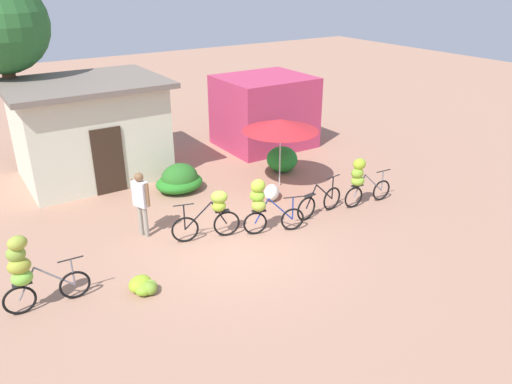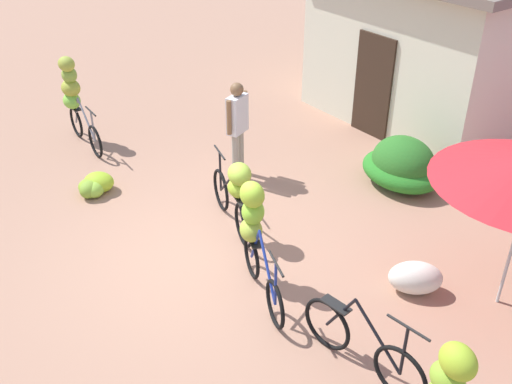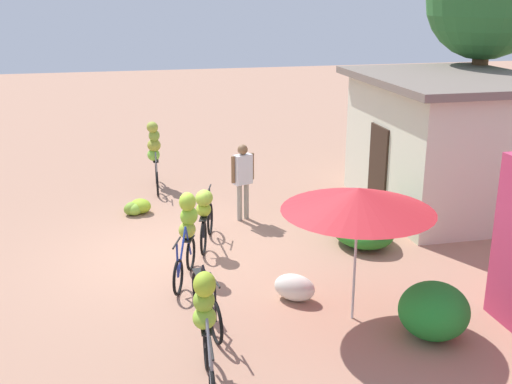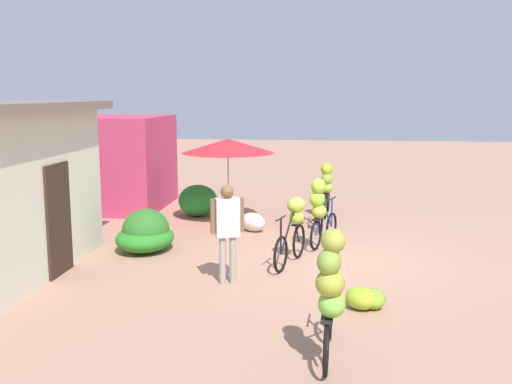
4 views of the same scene
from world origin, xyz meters
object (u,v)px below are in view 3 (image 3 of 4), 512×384
Objects in this scene: market_umbrella at (358,200)px; bicycle_rightmost at (206,320)px; bicycle_by_shop at (207,304)px; bicycle_leftmost at (154,150)px; building_low at (447,142)px; banana_pile_on_ground at (136,208)px; tree_behind_building at (487,2)px; person_vendor at (243,174)px; bicycle_center_loaded at (187,229)px; produce_sack at (295,287)px; bicycle_near_pile at (205,213)px.

market_umbrella reaches higher than bicycle_rightmost.
bicycle_leftmost is at bearing -178.32° from bicycle_by_shop.
bicycle_by_shop is at bearing -55.65° from building_low.
bicycle_rightmost reaches higher than banana_pile_on_ground.
building_low is 3.91m from tree_behind_building.
bicycle_rightmost is 5.98m from person_vendor.
bicycle_center_loaded is at bearing -178.50° from bicycle_by_shop.
market_umbrella reaches higher than produce_sack.
market_umbrella is at bearing 28.44° from banana_pile_on_ground.
person_vendor reaches higher than banana_pile_on_ground.
building_low reaches higher than bicycle_near_pile.
tree_behind_building is 3.73× the size of bicycle_rightmost.
bicycle_leftmost is (-7.65, -2.45, -0.98)m from market_umbrella.
bicycle_by_shop is (4.25, -6.21, -1.19)m from building_low.
tree_behind_building reaches higher than bicycle_by_shop.
bicycle_rightmost is at bearing -2.62° from bicycle_center_loaded.
produce_sack is (5.51, -6.42, -4.35)m from tree_behind_building.
person_vendor reaches higher than bicycle_center_loaded.
bicycle_by_shop is at bearing 8.60° from banana_pile_on_ground.
bicycle_by_shop is at bearing -8.25° from bicycle_near_pile.
banana_pile_on_ground is (-2.34, -1.24, -0.59)m from bicycle_near_pile.
bicycle_rightmost is at bearing 5.27° from banana_pile_on_ground.
market_umbrella is at bearing 113.12° from bicycle_rightmost.
bicycle_near_pile is at bearing -156.35° from produce_sack.
produce_sack is (-1.82, 1.72, -0.61)m from bicycle_rightmost.
tree_behind_building reaches higher than bicycle_leftmost.
produce_sack reaches higher than banana_pile_on_ground.
bicycle_center_loaded is (1.12, -0.49, 0.13)m from bicycle_near_pile.
bicycle_near_pile reaches higher than banana_pile_on_ground.
produce_sack is at bearing 14.24° from bicycle_leftmost.
bicycle_center_loaded is (2.36, -6.26, -0.69)m from building_low.
building_low is 7.18m from bicycle_leftmost.
building_low is 8.51m from bicycle_rightmost.
tree_behind_building is 8.90m from market_umbrella.
building_low reaches higher than banana_pile_on_ground.
bicycle_near_pile is 1.80m from person_vendor.
bicycle_by_shop is (-0.27, -2.23, -1.57)m from market_umbrella.
market_umbrella is at bearing -42.27° from tree_behind_building.
bicycle_leftmost is 8.69m from bicycle_rightmost.
banana_pile_on_ground is at bearing -98.89° from building_low.
bicycle_center_loaded is 2.17× the size of produce_sack.
bicycle_center_loaded is 3.19m from bicycle_rightmost.
bicycle_center_loaded is 0.89× the size of person_vendor.
market_umbrella reaches higher than bicycle_center_loaded.
bicycle_by_shop is 2.16× the size of banana_pile_on_ground.
bicycle_leftmost is 0.99× the size of person_vendor.
bicycle_leftmost is at bearing -99.48° from tree_behind_building.
person_vendor is (2.95, 1.70, 0.09)m from bicycle_leftmost.
bicycle_rightmost is at bearing -43.40° from produce_sack.
building_low is at bearing -44.30° from tree_behind_building.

